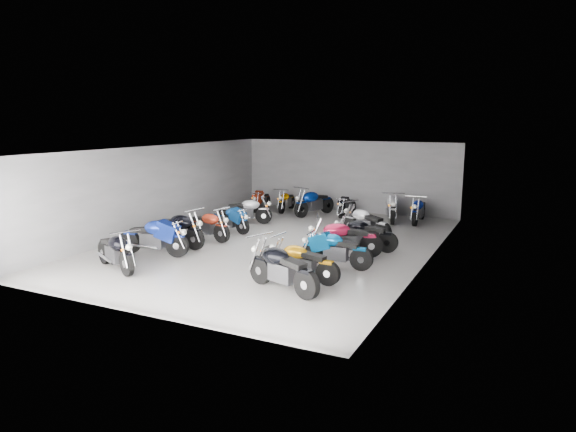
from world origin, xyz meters
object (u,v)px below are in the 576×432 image
at_px(motorcycle_back_f, 419,210).
at_px(motorcycle_left_f, 246,211).
at_px(motorcycle_right_e, 364,234).
at_px(motorcycle_right_a, 282,269).
at_px(motorcycle_right_f, 365,223).
at_px(motorcycle_back_e, 392,208).
at_px(motorcycle_left_e, 230,219).
at_px(motorcycle_back_c, 314,203).
at_px(motorcycle_right_d, 344,239).
at_px(motorcycle_back_a, 261,200).
at_px(drain_grate, 271,247).
at_px(motorcycle_left_a, 115,251).
at_px(motorcycle_left_c, 177,230).
at_px(motorcycle_back_d, 347,206).
at_px(motorcycle_right_b, 302,262).
at_px(motorcycle_left_b, 154,237).
at_px(motorcycle_left_d, 206,225).
at_px(motorcycle_back_b, 286,201).
at_px(motorcycle_right_c, 335,250).

bearing_deg(motorcycle_back_f, motorcycle_left_f, 25.58).
bearing_deg(motorcycle_right_e, motorcycle_right_a, 171.66).
height_order(motorcycle_right_f, motorcycle_back_e, motorcycle_back_e).
relative_size(motorcycle_left_e, motorcycle_right_a, 0.86).
distance_m(motorcycle_back_c, motorcycle_back_e, 3.38).
xyz_separation_m(motorcycle_right_d, motorcycle_back_e, (-0.14, 6.16, 0.00)).
bearing_deg(motorcycle_back_a, drain_grate, 113.06).
bearing_deg(motorcycle_right_a, motorcycle_back_a, 51.30).
height_order(motorcycle_left_a, motorcycle_left_f, motorcycle_left_a).
height_order(motorcycle_left_f, motorcycle_back_f, motorcycle_left_f).
height_order(motorcycle_left_c, motorcycle_right_e, motorcycle_left_c).
bearing_deg(drain_grate, motorcycle_back_e, 68.15).
distance_m(motorcycle_left_f, motorcycle_right_d, 6.08).
height_order(motorcycle_left_c, motorcycle_back_d, motorcycle_left_c).
bearing_deg(motorcycle_back_c, motorcycle_back_a, 18.50).
height_order(motorcycle_left_f, motorcycle_right_e, motorcycle_left_f).
distance_m(motorcycle_right_b, motorcycle_back_a, 10.59).
height_order(drain_grate, motorcycle_right_e, motorcycle_right_e).
distance_m(motorcycle_back_e, motorcycle_back_f, 1.09).
bearing_deg(motorcycle_right_a, motorcycle_left_f, 56.55).
bearing_deg(motorcycle_back_a, motorcycle_right_b, 116.27).
xyz_separation_m(motorcycle_left_b, motorcycle_right_e, (5.62, 3.49, -0.05)).
xyz_separation_m(motorcycle_left_a, motorcycle_back_d, (3.08, 10.51, -0.09)).
distance_m(motorcycle_left_a, motorcycle_back_c, 10.18).
relative_size(motorcycle_right_b, motorcycle_back_e, 0.93).
height_order(motorcycle_right_a, motorcycle_right_f, motorcycle_right_a).
height_order(motorcycle_right_e, motorcycle_back_e, motorcycle_back_e).
height_order(motorcycle_left_e, motorcycle_left_f, motorcycle_left_f).
bearing_deg(motorcycle_right_b, drain_grate, 45.10).
bearing_deg(motorcycle_left_c, motorcycle_left_a, 9.94).
xyz_separation_m(motorcycle_left_e, motorcycle_back_d, (2.86, 4.90, -0.03)).
height_order(motorcycle_right_b, motorcycle_right_e, motorcycle_right_e).
bearing_deg(motorcycle_left_b, motorcycle_right_f, 125.03).
bearing_deg(motorcycle_right_a, drain_grate, 51.35).
distance_m(motorcycle_left_d, motorcycle_left_e, 1.48).
bearing_deg(motorcycle_left_e, motorcycle_back_b, -165.11).
distance_m(motorcycle_right_c, motorcycle_right_e, 2.28).
bearing_deg(motorcycle_left_b, motorcycle_right_a, 65.38).
bearing_deg(motorcycle_right_c, motorcycle_left_b, 98.77).
bearing_deg(motorcycle_left_e, motorcycle_left_b, 10.25).
bearing_deg(motorcycle_left_e, motorcycle_back_e, 148.19).
bearing_deg(motorcycle_left_c, motorcycle_back_f, 146.57).
xyz_separation_m(motorcycle_right_e, motorcycle_back_d, (-2.46, 5.34, -0.07)).
distance_m(motorcycle_right_a, motorcycle_back_a, 11.32).
bearing_deg(motorcycle_right_c, drain_grate, 61.05).
height_order(motorcycle_left_d, motorcycle_back_e, motorcycle_back_e).
xyz_separation_m(motorcycle_right_e, motorcycle_back_f, (0.65, 5.21, 0.01)).
distance_m(motorcycle_left_d, motorcycle_right_a, 6.04).
xyz_separation_m(motorcycle_left_e, motorcycle_back_c, (1.51, 4.43, 0.09)).
bearing_deg(motorcycle_left_d, motorcycle_back_b, -170.54).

